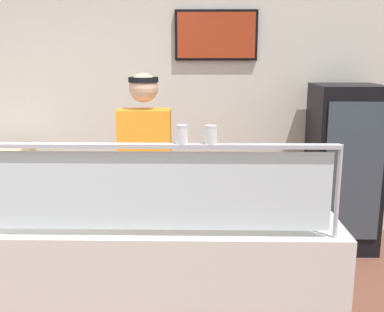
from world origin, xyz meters
The scene contains 12 objects.
ground_plane centered at (1.00, 1.00, 0.00)m, with size 12.00×12.00×0.00m, color brown.
shop_rear_unit centered at (1.01, 2.61, 1.36)m, with size 6.40×0.13×2.70m.
serving_counter centered at (1.00, 0.39, 0.47)m, with size 2.00×0.78×0.95m, color silver.
sneeze_guard centered at (1.00, 0.06, 1.26)m, with size 1.83×0.06×0.50m.
pizza_tray centered at (0.88, 0.45, 0.97)m, with size 0.50×0.50×0.04m.
pizza_server centered at (0.91, 0.43, 0.99)m, with size 0.07×0.28×0.01m, color #ADAFB7.
parmesan_shaker centered at (1.11, 0.06, 1.49)m, with size 0.06×0.06×0.10m.
pepper_flake_shaker centered at (1.25, 0.06, 1.49)m, with size 0.06×0.06×0.09m.
worker_figure centered at (0.80, 1.08, 1.01)m, with size 0.41×0.50×1.76m.
drink_fridge centered at (2.59, 2.16, 0.81)m, with size 0.62×0.64×1.61m.
prep_shelf centered at (-0.74, 2.12, 0.42)m, with size 0.70×0.55×0.83m, color #B7BABF.
pizza_box_stack centered at (-0.73, 2.12, 0.92)m, with size 0.51×0.50×0.18m.
Camera 1 is at (1.20, -2.19, 1.89)m, focal length 42.71 mm.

